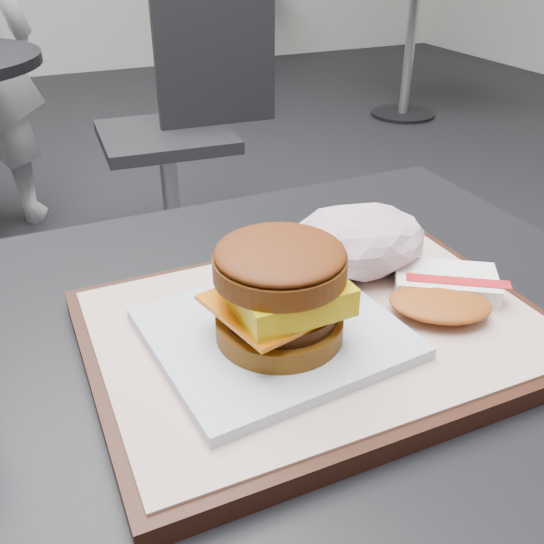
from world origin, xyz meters
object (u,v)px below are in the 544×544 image
(customer_table, at_px, (248,494))
(neighbor_chair, at_px, (184,119))
(hash_brown, at_px, (443,291))
(breakfast_sandwich, at_px, (279,302))
(serving_tray, at_px, (318,331))
(crumpled_wrapper, at_px, (359,240))

(customer_table, relative_size, neighbor_chair, 0.91)
(customer_table, height_order, hash_brown, hash_brown)
(neighbor_chair, bearing_deg, breakfast_sandwich, -103.60)
(customer_table, bearing_deg, hash_brown, -11.40)
(serving_tray, relative_size, hash_brown, 2.80)
(customer_table, relative_size, serving_tray, 2.11)
(hash_brown, distance_m, crumpled_wrapper, 0.09)
(customer_table, distance_m, neighbor_chair, 1.61)
(customer_table, distance_m, crumpled_wrapper, 0.28)
(breakfast_sandwich, bearing_deg, customer_table, 119.16)
(customer_table, height_order, crumpled_wrapper, crumpled_wrapper)
(breakfast_sandwich, height_order, neighbor_chair, breakfast_sandwich)
(breakfast_sandwich, bearing_deg, neighbor_chair, 76.40)
(serving_tray, distance_m, crumpled_wrapper, 0.11)
(serving_tray, xyz_separation_m, breakfast_sandwich, (-0.04, -0.01, 0.05))
(serving_tray, xyz_separation_m, crumpled_wrapper, (0.08, 0.07, 0.04))
(serving_tray, xyz_separation_m, neighbor_chair, (0.34, 1.58, -0.27))
(serving_tray, relative_size, neighbor_chair, 0.43)
(crumpled_wrapper, xyz_separation_m, neighbor_chair, (0.26, 1.51, -0.31))
(serving_tray, height_order, neighbor_chair, neighbor_chair)
(serving_tray, relative_size, breakfast_sandwich, 1.86)
(serving_tray, distance_m, hash_brown, 0.12)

